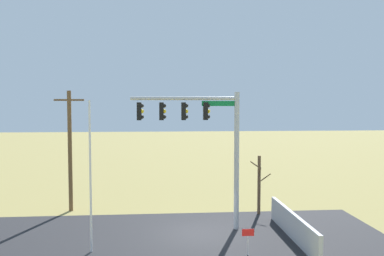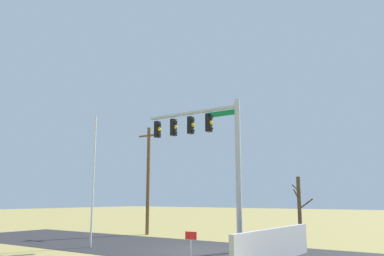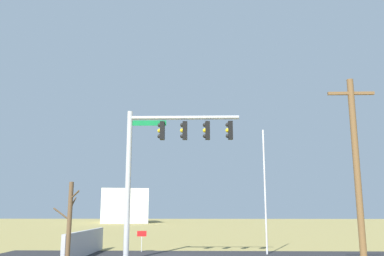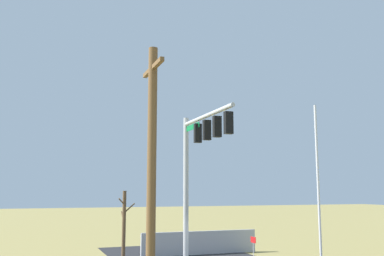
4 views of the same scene
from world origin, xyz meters
The scene contains 7 objects.
retaining_fence centered at (4.87, -1.23, 0.68)m, with size 0.20×7.17×1.35m, color #A8A8AD.
signal_mast centered at (0.51, 0.60, 5.44)m, with size 5.93×0.37×7.62m.
flagpole centered at (-5.19, -2.26, 3.57)m, with size 0.10×0.10×7.14m, color silver.
utility_pole centered at (-7.78, 5.19, 4.08)m, with size 1.90×0.26×7.83m.
bare_tree centered at (4.28, 3.46, 1.92)m, with size 1.27×1.02×3.71m.
open_sign centered at (2.07, -3.24, 0.91)m, with size 0.56×0.04×1.22m.
distant_building centered at (13.11, -53.40, 2.96)m, with size 11.75×7.97×5.92m, color silver.
Camera 3 is at (-1.66, 21.60, 2.55)m, focal length 37.98 mm.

